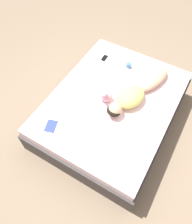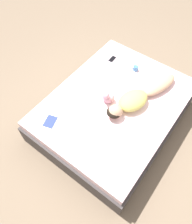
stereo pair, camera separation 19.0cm
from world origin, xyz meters
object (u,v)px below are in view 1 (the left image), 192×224
object	(u,v)px
person	(137,93)
cell_phone	(104,58)
coffee_mug	(129,65)
open_magazine	(59,128)

from	to	relation	value
person	cell_phone	size ratio (longest dim) A/B	8.54
coffee_mug	cell_phone	world-z (taller)	coffee_mug
person	coffee_mug	size ratio (longest dim) A/B	11.27
open_magazine	cell_phone	xyz separation A→B (m)	(0.13, -1.44, 0.00)
coffee_mug	cell_phone	distance (m)	0.42
coffee_mug	open_magazine	bearing A→B (deg)	78.66
open_magazine	cell_phone	bearing A→B (deg)	-102.32
person	cell_phone	xyz separation A→B (m)	(0.77, -0.47, -0.08)
person	open_magazine	distance (m)	1.16
open_magazine	cell_phone	distance (m)	1.44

